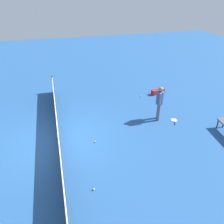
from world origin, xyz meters
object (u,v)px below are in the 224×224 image
object	(u,v)px
player_near_side	(160,101)
equipment_bag	(158,91)
tennis_ball_near_player	(94,189)
tennis_ball_by_net	(95,141)
tennis_ball_midcourt	(141,96)
tennis_racket_near_player	(174,120)

from	to	relation	value
player_near_side	equipment_bag	distance (m)	3.07
player_near_side	tennis_ball_near_player	size ratio (longest dim) A/B	25.76
tennis_ball_near_player	equipment_bag	bearing A→B (deg)	-39.39
tennis_ball_near_player	tennis_ball_by_net	bearing A→B (deg)	-12.05
player_near_side	tennis_ball_midcourt	bearing A→B (deg)	-2.62
tennis_ball_midcourt	tennis_ball_near_player	bearing A→B (deg)	146.78
tennis_racket_near_player	tennis_ball_midcourt	xyz separation A→B (m)	(2.84, 0.60, 0.02)
tennis_racket_near_player	tennis_ball_by_net	distance (m)	4.07
player_near_side	tennis_ball_midcourt	world-z (taller)	player_near_side
tennis_ball_near_player	tennis_ball_midcourt	world-z (taller)	same
player_near_side	tennis_racket_near_player	xyz separation A→B (m)	(-0.34, -0.71, -1.00)
player_near_side	tennis_ball_by_net	size ratio (longest dim) A/B	25.76
player_near_side	tennis_ball_near_player	bearing A→B (deg)	132.59
tennis_ball_near_player	tennis_ball_midcourt	xyz separation A→B (m)	(6.02, -3.94, 0.00)
tennis_racket_near_player	tennis_ball_midcourt	bearing A→B (deg)	11.90
tennis_ball_midcourt	player_near_side	bearing A→B (deg)	177.38
tennis_ball_midcourt	equipment_bag	bearing A→B (deg)	-81.54
tennis_ball_near_player	tennis_ball_midcourt	distance (m)	7.19
tennis_racket_near_player	tennis_ball_by_net	size ratio (longest dim) A/B	9.17
player_near_side	tennis_racket_near_player	size ratio (longest dim) A/B	2.81
player_near_side	tennis_ball_near_player	xyz separation A→B (m)	(-3.52, 3.83, -0.98)
tennis_racket_near_player	tennis_ball_midcourt	distance (m)	2.90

